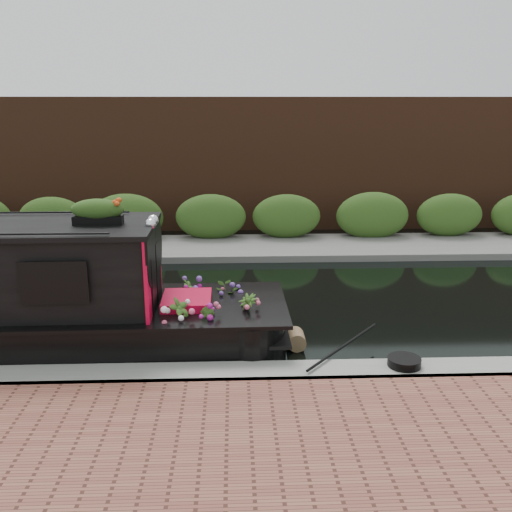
{
  "coord_description": "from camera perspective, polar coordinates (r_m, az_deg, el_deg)",
  "views": [
    {
      "loc": [
        0.66,
        -10.57,
        3.91
      ],
      "look_at": [
        1.06,
        -0.6,
        1.17
      ],
      "focal_mm": 40.0,
      "sensor_mm": 36.0,
      "label": 1
    }
  ],
  "objects": [
    {
      "name": "far_bank_path",
      "position": [
        15.3,
        -4.66,
        0.49
      ],
      "size": [
        40.0,
        2.4,
        0.34
      ],
      "primitive_type": "cube",
      "color": "slate",
      "rests_on": "ground"
    },
    {
      "name": "coiled_mooring_rope",
      "position": [
        8.51,
        14.6,
        -10.21
      ],
      "size": [
        0.47,
        0.47,
        0.12
      ],
      "primitive_type": "cylinder",
      "color": "black",
      "rests_on": "near_bank_coping"
    },
    {
      "name": "far_hedge",
      "position": [
        16.17,
        -4.54,
        1.31
      ],
      "size": [
        40.0,
        1.1,
        2.8
      ],
      "primitive_type": "cube",
      "color": "#31541C",
      "rests_on": "ground"
    },
    {
      "name": "rope_fender",
      "position": [
        9.4,
        4.03,
        -8.3
      ],
      "size": [
        0.29,
        0.4,
        0.29
      ],
      "primitive_type": "cylinder",
      "rotation": [
        1.57,
        0.0,
        0.0
      ],
      "color": "olive",
      "rests_on": "ground"
    },
    {
      "name": "far_brick_wall",
      "position": [
        18.21,
        -4.29,
        2.91
      ],
      "size": [
        40.0,
        1.0,
        8.0
      ],
      "primitive_type": "cube",
      "color": "#4A2A19",
      "rests_on": "ground"
    },
    {
      "name": "ground",
      "position": [
        11.29,
        -5.5,
        -4.98
      ],
      "size": [
        80.0,
        80.0,
        0.0
      ],
      "primitive_type": "plane",
      "color": "black",
      "rests_on": "ground"
    },
    {
      "name": "near_bank_coping",
      "position": [
        8.29,
        -6.75,
        -12.93
      ],
      "size": [
        40.0,
        0.6,
        0.5
      ],
      "primitive_type": "cube",
      "color": "gray",
      "rests_on": "ground"
    }
  ]
}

